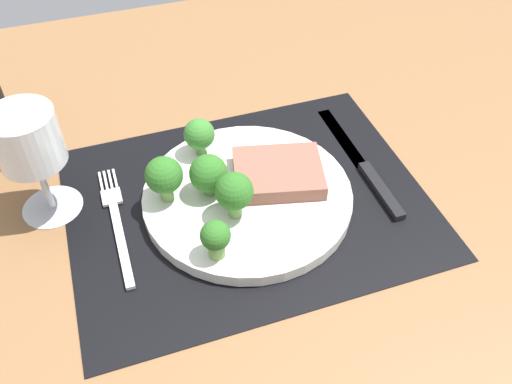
{
  "coord_description": "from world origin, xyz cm",
  "views": [
    {
      "loc": [
        -13.92,
        -44.42,
        49.2
      ],
      "look_at": [
        0.97,
        -0.36,
        1.9
      ],
      "focal_mm": 38.31,
      "sensor_mm": 36.0,
      "label": 1
    }
  ],
  "objects_px": {
    "plate": "(248,196)",
    "fork": "(117,222)",
    "knife": "(365,168)",
    "wine_glass": "(29,145)",
    "steak": "(278,173)"
  },
  "relations": [
    {
      "from": "plate",
      "to": "knife",
      "type": "relative_size",
      "value": 1.11
    },
    {
      "from": "steak",
      "to": "knife",
      "type": "xyz_separation_m",
      "value": [
        0.12,
        -0.0,
        -0.02
      ]
    },
    {
      "from": "fork",
      "to": "knife",
      "type": "relative_size",
      "value": 0.83
    },
    {
      "from": "knife",
      "to": "plate",
      "type": "bearing_deg",
      "value": -176.36
    },
    {
      "from": "steak",
      "to": "knife",
      "type": "height_order",
      "value": "steak"
    },
    {
      "from": "steak",
      "to": "wine_glass",
      "type": "bearing_deg",
      "value": 167.74
    },
    {
      "from": "steak",
      "to": "plate",
      "type": "bearing_deg",
      "value": -167.7
    },
    {
      "from": "wine_glass",
      "to": "plate",
      "type": "bearing_deg",
      "value": -16.62
    },
    {
      "from": "plate",
      "to": "wine_glass",
      "type": "height_order",
      "value": "wine_glass"
    },
    {
      "from": "plate",
      "to": "knife",
      "type": "distance_m",
      "value": 0.16
    },
    {
      "from": "plate",
      "to": "knife",
      "type": "xyz_separation_m",
      "value": [
        0.16,
        0.01,
        -0.0
      ]
    },
    {
      "from": "fork",
      "to": "wine_glass",
      "type": "xyz_separation_m",
      "value": [
        -0.07,
        0.05,
        0.1
      ]
    },
    {
      "from": "knife",
      "to": "steak",
      "type": "bearing_deg",
      "value": 179.86
    },
    {
      "from": "fork",
      "to": "wine_glass",
      "type": "distance_m",
      "value": 0.13
    },
    {
      "from": "plate",
      "to": "fork",
      "type": "bearing_deg",
      "value": 174.88
    }
  ]
}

